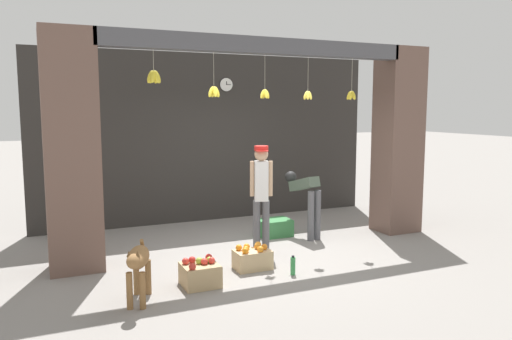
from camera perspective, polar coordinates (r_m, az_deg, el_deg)
The scene contains 13 objects.
ground_plane at distance 7.75m, azimuth 1.12°, elevation -9.35°, with size 60.00×60.00×0.00m, color gray.
shop_back_wall at distance 9.79m, azimuth -5.11°, elevation 3.68°, with size 6.73×0.12×3.23m, color #2D2B28.
shop_pillar_left at distance 7.07m, azimuth -20.32°, elevation 1.94°, with size 0.70×0.60×3.23m, color brown.
shop_pillar_right at distance 9.17m, azimuth 15.91°, elevation 3.21°, with size 0.70×0.60×3.23m, color brown.
storefront_awning at distance 7.59m, azimuth 0.67°, elevation 13.79°, with size 4.83×0.27×0.92m.
dog at distance 5.86m, azimuth -13.33°, elevation -10.22°, with size 0.42×0.82×0.69m.
shopkeeper at distance 7.51m, azimuth 0.61°, elevation -2.35°, with size 0.33×0.29×1.64m.
worker_stooping at distance 8.50m, azimuth 5.71°, elevation -2.88°, with size 0.32×0.83×1.09m.
fruit_crate_oranges at distance 6.94m, azimuth -0.41°, elevation -10.05°, with size 0.49×0.33×0.34m.
fruit_crate_apples at distance 6.36m, azimuth -6.41°, elevation -11.68°, with size 0.44×0.44×0.35m.
produce_box_green at distance 8.66m, azimuth 2.09°, elevation -6.59°, with size 0.56×0.42×0.29m, color #387A42.
water_bottle at distance 6.73m, azimuth 4.24°, elevation -10.87°, with size 0.07×0.07×0.26m.
wall_clock at distance 9.80m, azimuth -3.42°, elevation 9.71°, with size 0.27×0.03×0.27m.
Camera 1 is at (-3.14, -6.73, 2.20)m, focal length 35.00 mm.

